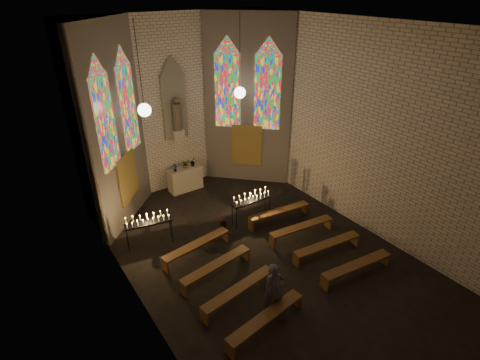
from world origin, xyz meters
name	(u,v)px	position (x,y,z in m)	size (l,w,h in m)	color
floor	(264,256)	(0.00, 0.00, 0.00)	(12.00, 12.00, 0.00)	black
room	(207,119)	(0.00, 3.37, 3.72)	(8.22, 12.43, 7.00)	beige
altar	(185,179)	(0.00, 5.45, 0.50)	(1.40, 0.60, 1.00)	beige
flower_vase_left	(175,168)	(-0.45, 5.37, 1.19)	(0.20, 0.13, 0.37)	#4C723F
flower_vase_center	(185,164)	(0.07, 5.47, 1.17)	(0.31, 0.27, 0.35)	#4C723F
flower_vase_right	(193,162)	(0.41, 5.43, 1.21)	(0.23, 0.19, 0.42)	#4C723F
aisle_flower_pot	(223,222)	(-0.18, 2.17, 0.22)	(0.25, 0.25, 0.44)	#4C723F
votive_stand_left	(148,221)	(-2.76, 2.68, 0.98)	(1.59, 0.70, 1.14)	black
votive_stand_right	(251,198)	(0.88, 1.89, 0.98)	(1.57, 0.45, 1.14)	black
pew_left_0	(197,245)	(-1.73, 1.30, 0.38)	(2.47, 0.65, 0.47)	#583719
pew_right_0	(279,212)	(1.73, 1.30, 0.38)	(2.47, 0.65, 0.47)	#583719
pew_left_1	(216,266)	(-1.73, 0.10, 0.38)	(2.47, 0.65, 0.47)	#583719
pew_right_1	(302,228)	(1.73, 0.10, 0.38)	(2.47, 0.65, 0.47)	#583719
pew_left_2	(239,290)	(-1.73, -1.10, 0.38)	(2.47, 0.65, 0.47)	#583719
pew_right_2	(327,245)	(1.73, -1.10, 0.38)	(2.47, 0.65, 0.47)	#583719
pew_left_3	(266,318)	(-1.73, -2.30, 0.38)	(2.47, 0.65, 0.47)	#583719
pew_right_3	(357,266)	(1.73, -2.30, 0.38)	(2.47, 0.65, 0.47)	#583719
visitor	(274,291)	(-1.24, -2.00, 0.81)	(0.59, 0.39, 1.62)	#45464E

